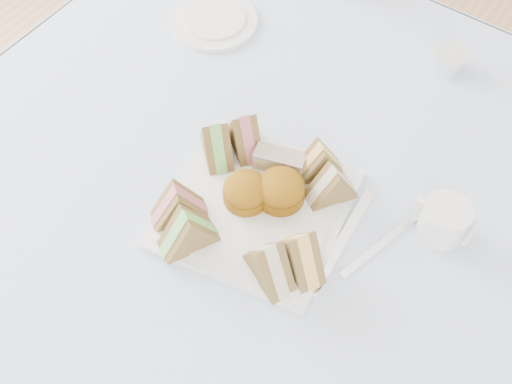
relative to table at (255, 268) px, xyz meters
The scene contains 20 objects.
floor 0.37m from the table, ahead, with size 4.00×4.00×0.00m, color #9E7751.
table is the anchor object (origin of this frame).
tablecloth 0.37m from the table, ahead, with size 1.02×1.02×0.01m, color #9DB8DD.
serving_plate 0.39m from the table, 53.23° to the right, with size 0.26×0.26×0.01m, color white.
sandwich_fl_a 0.45m from the table, 99.53° to the right, with size 0.08×0.04×0.07m, color olive, non-canonical shape.
sandwich_fl_b 0.46m from the table, 85.97° to the right, with size 0.09×0.04×0.08m, color olive, non-canonical shape.
sandwich_fr_a 0.47m from the table, 36.03° to the right, with size 0.09×0.04×0.08m, color olive, non-canonical shape.
sandwich_fr_b 0.47m from the table, 49.02° to the right, with size 0.09×0.04×0.08m, color olive, non-canonical shape.
sandwich_bl_a 0.43m from the table, 147.84° to the right, with size 0.08×0.04×0.08m, color olive, non-canonical shape.
sandwich_bl_b 0.43m from the table, 163.68° to the left, with size 0.08×0.04×0.07m, color olive, non-canonical shape.
sandwich_br_a 0.44m from the table, ahead, with size 0.08×0.04×0.07m, color olive, non-canonical shape.
sandwich_br_b 0.44m from the table, 17.63° to the left, with size 0.08×0.04×0.07m, color olive, non-canonical shape.
scone_left 0.42m from the table, 63.59° to the right, with size 0.07×0.07×0.05m, color #8C5F0E.
scone_right 0.42m from the table, 28.24° to the right, with size 0.07×0.07×0.05m, color #8C5F0E.
pastry_slice 0.41m from the table, ahead, with size 0.08×0.03×0.04m, color #D7B481.
side_plate 0.50m from the table, 138.44° to the left, with size 0.16×0.16×0.01m, color white.
tea_strainer 0.56m from the table, 66.15° to the left, with size 0.06×0.06×0.03m, color white.
knife 0.43m from the table, 13.26° to the right, with size 0.02×0.20×0.00m, color white.
fork 0.45m from the table, ahead, with size 0.01×0.19×0.00m, color white.
creamer_jug 0.51m from the table, 10.12° to the left, with size 0.07×0.07×0.06m, color white.
Camera 1 is at (0.35, -0.49, 1.57)m, focal length 45.00 mm.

